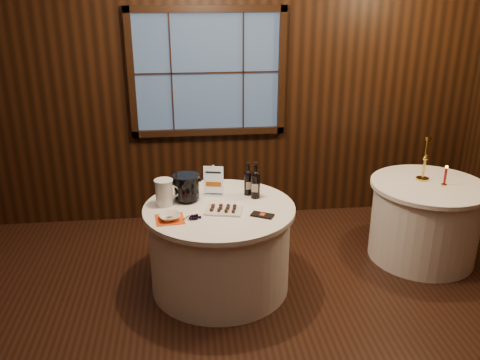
{
  "coord_description": "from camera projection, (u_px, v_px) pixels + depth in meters",
  "views": [
    {
      "loc": [
        -0.26,
        -2.89,
        2.52
      ],
      "look_at": [
        0.16,
        0.9,
        1.04
      ],
      "focal_mm": 38.0,
      "sensor_mm": 36.0,
      "label": 1
    }
  ],
  "objects": [
    {
      "name": "back_wall",
      "position": [
        208.0,
        82.0,
        5.36
      ],
      "size": [
        6.0,
        0.1,
        3.0
      ],
      "color": "black",
      "rests_on": "ground"
    },
    {
      "name": "main_table",
      "position": [
        220.0,
        247.0,
        4.4
      ],
      "size": [
        1.28,
        1.28,
        0.77
      ],
      "color": "white",
      "rests_on": "ground"
    },
    {
      "name": "side_table",
      "position": [
        424.0,
        220.0,
        4.89
      ],
      "size": [
        1.08,
        1.08,
        0.77
      ],
      "color": "white",
      "rests_on": "ground"
    },
    {
      "name": "sign_stand",
      "position": [
        214.0,
        185.0,
        4.46
      ],
      "size": [
        0.17,
        0.11,
        0.28
      ],
      "rotation": [
        0.0,
        0.0,
        -0.21
      ],
      "color": "silver",
      "rests_on": "main_table"
    },
    {
      "name": "port_bottle_left",
      "position": [
        248.0,
        181.0,
        4.46
      ],
      "size": [
        0.07,
        0.08,
        0.3
      ],
      "rotation": [
        0.0,
        0.0,
        0.09
      ],
      "color": "black",
      "rests_on": "main_table"
    },
    {
      "name": "port_bottle_right",
      "position": [
        256.0,
        183.0,
        4.39
      ],
      "size": [
        0.08,
        0.09,
        0.33
      ],
      "rotation": [
        0.0,
        0.0,
        -0.29
      ],
      "color": "black",
      "rests_on": "main_table"
    },
    {
      "name": "ice_bucket",
      "position": [
        187.0,
        187.0,
        4.34
      ],
      "size": [
        0.23,
        0.23,
        0.23
      ],
      "color": "black",
      "rests_on": "main_table"
    },
    {
      "name": "chocolate_plate",
      "position": [
        224.0,
        210.0,
        4.16
      ],
      "size": [
        0.34,
        0.27,
        0.04
      ],
      "rotation": [
        0.0,
        0.0,
        -0.23
      ],
      "color": "white",
      "rests_on": "main_table"
    },
    {
      "name": "chocolate_box",
      "position": [
        262.0,
        215.0,
        4.09
      ],
      "size": [
        0.2,
        0.17,
        0.02
      ],
      "primitive_type": "cube",
      "rotation": [
        0.0,
        0.0,
        -0.49
      ],
      "color": "black",
      "rests_on": "main_table"
    },
    {
      "name": "grape_bunch",
      "position": [
        195.0,
        217.0,
        4.03
      ],
      "size": [
        0.16,
        0.07,
        0.04
      ],
      "rotation": [
        0.0,
        0.0,
        0.09
      ],
      "color": "black",
      "rests_on": "main_table"
    },
    {
      "name": "glass_pitcher",
      "position": [
        164.0,
        192.0,
        4.26
      ],
      "size": [
        0.21,
        0.16,
        0.23
      ],
      "rotation": [
        0.0,
        0.0,
        0.0
      ],
      "color": "silver",
      "rests_on": "main_table"
    },
    {
      "name": "orange_napkin",
      "position": [
        170.0,
        219.0,
        4.03
      ],
      "size": [
        0.25,
        0.25,
        0.0
      ],
      "primitive_type": "cube",
      "rotation": [
        0.0,
        0.0,
        0.11
      ],
      "color": "#DF4712",
      "rests_on": "main_table"
    },
    {
      "name": "cracker_bowl",
      "position": [
        170.0,
        217.0,
        4.02
      ],
      "size": [
        0.19,
        0.19,
        0.04
      ],
      "primitive_type": "imported",
      "rotation": [
        0.0,
        0.0,
        0.17
      ],
      "color": "white",
      "rests_on": "orange_napkin"
    },
    {
      "name": "brass_candlestick",
      "position": [
        424.0,
        165.0,
        4.78
      ],
      "size": [
        0.12,
        0.12,
        0.43
      ],
      "color": "gold",
      "rests_on": "side_table"
    },
    {
      "name": "red_candle",
      "position": [
        445.0,
        178.0,
        4.68
      ],
      "size": [
        0.05,
        0.05,
        0.19
      ],
      "color": "gold",
      "rests_on": "side_table"
    }
  ]
}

